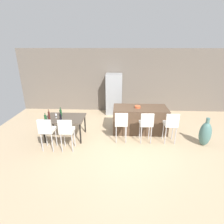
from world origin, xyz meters
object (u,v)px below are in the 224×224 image
object	(u,v)px
dining_chair_far	(67,130)
wine_glass_far	(48,113)
wine_glass_middle	(56,114)
wine_bottle_left	(61,118)
fruit_bowl	(138,107)
refrigerator	(114,94)
bar_chair_middle	(146,123)
dining_table	(65,119)
wine_bottle_right	(45,118)
kitchen_island	(140,119)
floor_vase	(205,134)
bar_chair_left	(121,122)
bar_chair_right	(171,123)
wine_bottle_end	(61,113)
wine_bottle_near	(49,115)
dining_chair_near	(47,129)

from	to	relation	value
dining_chair_far	wine_glass_far	bearing A→B (deg)	133.99
dining_chair_far	wine_glass_middle	distance (m)	1.00
wine_bottle_left	fruit_bowl	bearing A→B (deg)	18.94
refrigerator	bar_chair_middle	bearing A→B (deg)	-67.20
dining_table	wine_bottle_right	size ratio (longest dim) A/B	4.73
dining_table	kitchen_island	bearing A→B (deg)	13.30
wine_glass_middle	floor_vase	size ratio (longest dim) A/B	0.18
bar_chair_left	bar_chair_right	xyz separation A→B (m)	(1.59, -0.00, 0.00)
wine_bottle_end	wine_glass_middle	xyz separation A→B (m)	(-0.12, -0.15, 0.00)
bar_chair_middle	fruit_bowl	xyz separation A→B (m)	(-0.22, 0.81, 0.26)
wine_glass_middle	bar_chair_middle	bearing A→B (deg)	-3.94
wine_bottle_near	wine_bottle_right	bearing A→B (deg)	-107.33
dining_table	wine_bottle_left	size ratio (longest dim) A/B	4.37
wine_bottle_end	wine_glass_far	distance (m)	0.41
dining_chair_far	fruit_bowl	size ratio (longest dim) A/B	5.04
bar_chair_left	bar_chair_middle	distance (m)	0.81
kitchen_island	wine_bottle_near	size ratio (longest dim) A/B	5.65
bar_chair_left	wine_glass_far	size ratio (longest dim) A/B	6.03
dining_chair_far	fruit_bowl	xyz separation A→B (m)	(2.20, 1.41, 0.26)
bar_chair_left	wine_bottle_near	world-z (taller)	wine_bottle_near
dining_table	dining_chair_near	size ratio (longest dim) A/B	1.25
kitchen_island	wine_bottle_end	bearing A→B (deg)	-170.04
dining_table	wine_bottle_left	world-z (taller)	wine_bottle_left
bar_chair_left	wine_glass_far	bearing A→B (deg)	173.23
bar_chair_right	dining_table	distance (m)	3.50
dining_table	wine_bottle_end	bearing A→B (deg)	141.63
bar_chair_right	dining_chair_far	xyz separation A→B (m)	(-3.20, -0.60, 0.00)
wine_bottle_end	kitchen_island	bearing A→B (deg)	9.96
fruit_bowl	bar_chair_middle	bearing A→B (deg)	-74.97
kitchen_island	wine_bottle_end	xyz separation A→B (m)	(-2.76, -0.48, 0.40)
dining_chair_near	floor_vase	xyz separation A→B (m)	(4.86, 0.49, -0.29)
wine_bottle_left	dining_chair_near	bearing A→B (deg)	-115.54
bar_chair_middle	wine_glass_middle	bearing A→B (deg)	176.06
wine_bottle_end	wine_glass_middle	distance (m)	0.19
kitchen_island	dining_table	xyz separation A→B (m)	(-2.60, -0.61, 0.21)
wine_bottle_right	wine_glass_far	distance (m)	0.40
wine_bottle_right	bar_chair_middle	bearing A→B (deg)	1.75
wine_glass_middle	bar_chair_left	bearing A→B (deg)	-5.38
wine_bottle_left	fruit_bowl	world-z (taller)	wine_bottle_left
kitchen_island	wine_bottle_left	size ratio (longest dim) A/B	6.47
wine_bottle_near	refrigerator	size ratio (longest dim) A/B	0.19
wine_bottle_left	bar_chair_left	bearing A→B (deg)	1.61
dining_chair_far	wine_bottle_left	size ratio (longest dim) A/B	3.50
wine_glass_far	fruit_bowl	distance (m)	3.11
wine_glass_middle	wine_glass_far	size ratio (longest dim) A/B	1.00
bar_chair_right	fruit_bowl	xyz separation A→B (m)	(-1.00, 0.81, 0.26)
dining_table	floor_vase	distance (m)	4.58
wine_glass_far	wine_bottle_right	bearing A→B (deg)	-82.25
bar_chair_right	wine_glass_far	bearing A→B (deg)	175.86
wine_bottle_right	fruit_bowl	world-z (taller)	wine_bottle_right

